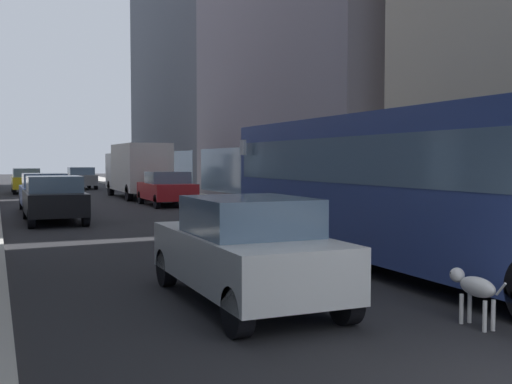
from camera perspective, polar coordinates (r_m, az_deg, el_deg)
ground_plane at (r=38.92m, az=-16.25°, el=-0.30°), size 120.00×120.00×0.00m
sidewalk_right at (r=40.00m, az=-8.12°, el=-0.02°), size 2.40×110.00×0.15m
building_right_far at (r=52.08m, az=-4.26°, el=14.89°), size 8.99×20.70×25.79m
transit_bus at (r=12.28m, az=14.25°, el=1.07°), size 2.78×11.53×3.05m
car_yellow_taxi at (r=42.47m, az=-20.64°, el=1.00°), size 1.74×3.96×1.62m
car_grey_wagon at (r=47.23m, az=-16.03°, el=1.27°), size 1.90×4.26×1.62m
car_red_coupe at (r=29.18m, az=-8.32°, el=0.34°), size 1.95×4.11×1.62m
car_blue_hatchback at (r=26.76m, az=-19.15°, el=-0.04°), size 1.80×4.39×1.62m
car_black_suv at (r=22.18m, az=-18.31°, el=-0.63°), size 1.89×4.15×1.62m
car_white_van at (r=9.27m, az=-1.00°, el=-5.38°), size 1.75×4.19×1.62m
box_truck at (r=35.41m, az=-11.01°, el=2.15°), size 2.30×7.50×3.05m
dalmatian_dog at (r=8.56m, az=19.64°, el=-8.36°), size 0.22×0.96×0.72m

